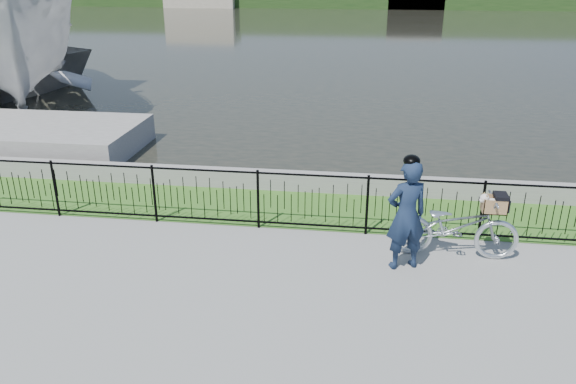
# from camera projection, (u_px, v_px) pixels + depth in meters

# --- Properties ---
(ground) EXTENTS (120.00, 120.00, 0.00)m
(ground) POSITION_uv_depth(u_px,v_px,m) (302.00, 274.00, 8.99)
(ground) COLOR gray
(ground) RESTS_ON ground
(grass_strip) EXTENTS (60.00, 2.00, 0.01)m
(grass_strip) POSITION_uv_depth(u_px,v_px,m) (316.00, 209.00, 11.37)
(grass_strip) COLOR #3A6C21
(grass_strip) RESTS_ON ground
(water) EXTENTS (120.00, 120.00, 0.00)m
(water) POSITION_uv_depth(u_px,v_px,m) (354.00, 35.00, 39.27)
(water) COLOR #27271E
(water) RESTS_ON ground
(quay_wall) EXTENTS (60.00, 0.30, 0.40)m
(quay_wall) POSITION_uv_depth(u_px,v_px,m) (320.00, 182.00, 12.22)
(quay_wall) COLOR gray
(quay_wall) RESTS_ON ground
(fence) EXTENTS (14.00, 0.06, 1.15)m
(fence) POSITION_uv_depth(u_px,v_px,m) (312.00, 202.00, 10.24)
(fence) COLOR black
(fence) RESTS_ON ground
(bicycle_rig) EXTENTS (2.11, 0.73, 1.19)m
(bicycle_rig) POSITION_uv_depth(u_px,v_px,m) (455.00, 226.00, 9.35)
(bicycle_rig) COLOR silver
(bicycle_rig) RESTS_ON ground
(cyclist) EXTENTS (0.79, 0.65, 1.91)m
(cyclist) POSITION_uv_depth(u_px,v_px,m) (406.00, 214.00, 8.86)
(cyclist) COLOR #16233D
(cyclist) RESTS_ON ground
(boat_near) EXTENTS (10.30, 11.95, 6.27)m
(boat_near) POSITION_uv_depth(u_px,v_px,m) (7.00, 36.00, 19.21)
(boat_near) COLOR #B0B1B1
(boat_near) RESTS_ON water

